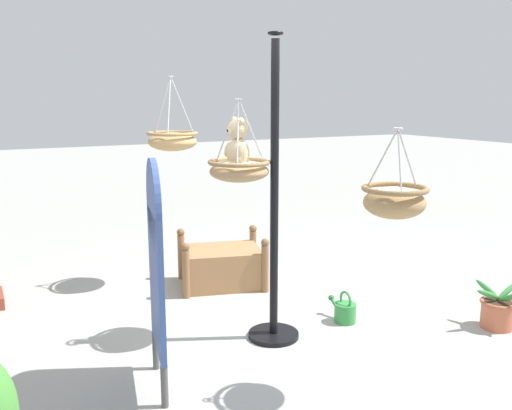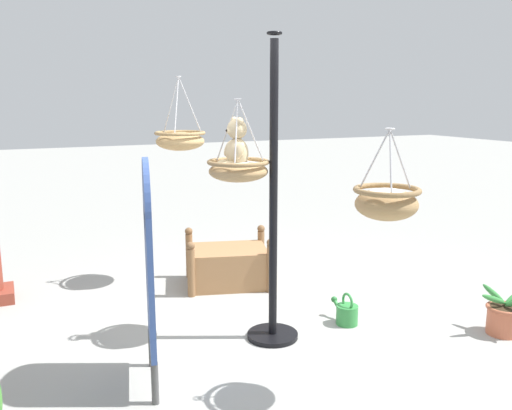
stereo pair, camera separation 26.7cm
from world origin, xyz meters
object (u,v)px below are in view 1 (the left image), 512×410
(hanging_basket_with_teddy, at_px, (239,169))
(watering_can, at_px, (344,311))
(display_pole_central, at_px, (274,248))
(teddy_bear, at_px, (237,147))
(wooden_planter_box, at_px, (222,265))
(hanging_basket_right_low, at_px, (172,140))
(display_sign_board, at_px, (156,256))
(potted_plant_flowering_red, at_px, (497,310))
(hanging_basket_left_high, at_px, (394,200))

(hanging_basket_with_teddy, distance_m, watering_can, 1.70)
(display_pole_central, bearing_deg, teddy_bear, 61.09)
(wooden_planter_box, bearing_deg, teddy_bear, 161.53)
(teddy_bear, distance_m, watering_can, 1.86)
(hanging_basket_right_low, height_order, display_sign_board, hanging_basket_right_low)
(potted_plant_flowering_red, distance_m, display_sign_board, 3.15)
(hanging_basket_with_teddy, bearing_deg, teddy_bear, 90.00)
(potted_plant_flowering_red, bearing_deg, hanging_basket_right_low, 40.75)
(hanging_basket_with_teddy, relative_size, hanging_basket_left_high, 1.14)
(watering_can, bearing_deg, wooden_planter_box, 21.96)
(display_pole_central, bearing_deg, hanging_basket_right_low, 8.98)
(teddy_bear, bearing_deg, watering_can, -99.71)
(teddy_bear, height_order, display_sign_board, teddy_bear)
(display_sign_board, xyz_separation_m, watering_can, (0.31, -1.88, -0.87))
(display_pole_central, xyz_separation_m, wooden_planter_box, (1.43, -0.16, -0.58))
(teddy_bear, height_order, wooden_planter_box, teddy_bear)
(display_pole_central, relative_size, hanging_basket_right_low, 3.25)
(hanging_basket_with_teddy, height_order, watering_can, hanging_basket_with_teddy)
(display_pole_central, relative_size, potted_plant_flowering_red, 5.11)
(hanging_basket_with_teddy, xyz_separation_m, display_sign_board, (-0.48, 0.88, -0.49))
(hanging_basket_right_low, relative_size, watering_can, 2.24)
(display_sign_board, bearing_deg, hanging_basket_right_low, -22.68)
(hanging_basket_left_high, bearing_deg, hanging_basket_right_low, 9.91)
(display_pole_central, height_order, teddy_bear, display_pole_central)
(potted_plant_flowering_red, relative_size, display_sign_board, 0.30)
(wooden_planter_box, distance_m, display_sign_board, 2.31)
(hanging_basket_left_high, distance_m, display_sign_board, 1.65)
(teddy_bear, height_order, hanging_basket_left_high, teddy_bear)
(teddy_bear, distance_m, hanging_basket_left_high, 1.44)
(display_pole_central, relative_size, hanging_basket_left_high, 4.31)
(teddy_bear, distance_m, display_sign_board, 1.20)
(watering_can, bearing_deg, hanging_basket_with_teddy, 80.08)
(watering_can, bearing_deg, hanging_basket_left_high, 155.91)
(hanging_basket_left_high, xyz_separation_m, display_sign_board, (0.84, 1.36, -0.41))
(hanging_basket_with_teddy, distance_m, potted_plant_flowering_red, 2.66)
(hanging_basket_with_teddy, distance_m, display_sign_board, 1.12)
(display_sign_board, distance_m, watering_can, 2.09)
(wooden_planter_box, bearing_deg, display_pole_central, 173.73)
(wooden_planter_box, relative_size, display_sign_board, 0.65)
(hanging_basket_left_high, height_order, display_sign_board, hanging_basket_left_high)
(potted_plant_flowering_red, height_order, display_sign_board, display_sign_board)
(display_sign_board, height_order, watering_can, display_sign_board)
(teddy_bear, height_order, potted_plant_flowering_red, teddy_bear)
(hanging_basket_with_teddy, relative_size, watering_can, 1.93)
(wooden_planter_box, height_order, display_sign_board, display_sign_board)
(teddy_bear, height_order, hanging_basket_right_low, hanging_basket_right_low)
(hanging_basket_left_high, distance_m, hanging_basket_right_low, 2.94)
(potted_plant_flowering_red, bearing_deg, hanging_basket_left_high, 103.40)
(hanging_basket_with_teddy, xyz_separation_m, wooden_planter_box, (1.28, -0.41, -1.24))
(watering_can, bearing_deg, potted_plant_flowering_red, -123.60)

